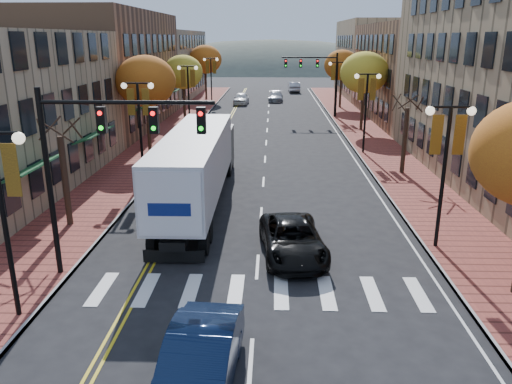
{
  "coord_description": "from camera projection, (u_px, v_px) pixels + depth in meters",
  "views": [
    {
      "loc": [
        0.55,
        -13.78,
        8.6
      ],
      "look_at": [
        -0.15,
        6.79,
        2.2
      ],
      "focal_mm": 35.0,
      "sensor_mm": 36.0,
      "label": 1
    }
  ],
  "objects": [
    {
      "name": "ground",
      "position": [
        254.0,
        322.0,
        15.72
      ],
      "size": [
        200.0,
        200.0,
        0.0
      ],
      "primitive_type": "plane",
      "color": "black",
      "rests_on": "ground"
    },
    {
      "name": "sidewalk_left",
      "position": [
        172.0,
        132.0,
        47.01
      ],
      "size": [
        4.0,
        85.0,
        0.15
      ],
      "primitive_type": "cube",
      "color": "brown",
      "rests_on": "ground"
    },
    {
      "name": "sidewalk_right",
      "position": [
        363.0,
        133.0,
        46.42
      ],
      "size": [
        4.0,
        85.0,
        0.15
      ],
      "primitive_type": "cube",
      "color": "brown",
      "rests_on": "ground"
    },
    {
      "name": "building_left_mid",
      "position": [
        95.0,
        70.0,
        48.99
      ],
      "size": [
        12.0,
        24.0,
        11.0
      ],
      "primitive_type": "cube",
      "color": "brown",
      "rests_on": "ground"
    },
    {
      "name": "building_left_far",
      "position": [
        154.0,
        65.0,
        73.07
      ],
      "size": [
        12.0,
        26.0,
        9.5
      ],
      "primitive_type": "cube",
      "color": "#9E8966",
      "rests_on": "ground"
    },
    {
      "name": "building_right_mid",
      "position": [
        440.0,
        72.0,
        53.72
      ],
      "size": [
        15.0,
        24.0,
        10.0
      ],
      "primitive_type": "cube",
      "color": "brown",
      "rests_on": "ground"
    },
    {
      "name": "building_right_far",
      "position": [
        393.0,
        59.0,
        74.56
      ],
      "size": [
        15.0,
        20.0,
        11.0
      ],
      "primitive_type": "cube",
      "color": "#9E8966",
      "rests_on": "ground"
    },
    {
      "name": "tree_left_a",
      "position": [
        65.0,
        181.0,
        22.98
      ],
      "size": [
        0.28,
        0.28,
        4.2
      ],
      "color": "#382619",
      "rests_on": "sidewalk_left"
    },
    {
      "name": "tree_left_b",
      "position": [
        146.0,
        81.0,
        37.3
      ],
      "size": [
        4.48,
        4.48,
        7.21
      ],
      "color": "#382619",
      "rests_on": "sidewalk_left"
    },
    {
      "name": "tree_left_c",
      "position": [
        183.0,
        72.0,
        52.68
      ],
      "size": [
        4.16,
        4.16,
        6.69
      ],
      "color": "#382619",
      "rests_on": "sidewalk_left"
    },
    {
      "name": "tree_left_d",
      "position": [
        205.0,
        60.0,
        69.7
      ],
      "size": [
        4.61,
        4.61,
        7.42
      ],
      "color": "#382619",
      "rests_on": "sidewalk_left"
    },
    {
      "name": "tree_right_b",
      "position": [
        404.0,
        141.0,
        31.94
      ],
      "size": [
        0.28,
        0.28,
        4.2
      ],
      "color": "#382619",
      "rests_on": "sidewalk_right"
    },
    {
      "name": "tree_right_c",
      "position": [
        364.0,
        73.0,
        46.26
      ],
      "size": [
        4.48,
        4.48,
        7.21
      ],
      "color": "#382619",
      "rests_on": "sidewalk_right"
    },
    {
      "name": "tree_right_d",
      "position": [
        342.0,
        65.0,
        61.57
      ],
      "size": [
        4.35,
        4.35,
        7.0
      ],
      "color": "#382619",
      "rests_on": "sidewalk_right"
    },
    {
      "name": "lamp_left_b",
      "position": [
        139.0,
        112.0,
        29.96
      ],
      "size": [
        1.96,
        0.36,
        6.05
      ],
      "color": "black",
      "rests_on": "ground"
    },
    {
      "name": "lamp_left_c",
      "position": [
        188.0,
        85.0,
        47.13
      ],
      "size": [
        1.96,
        0.36,
        6.05
      ],
      "color": "black",
      "rests_on": "ground"
    },
    {
      "name": "lamp_left_d",
      "position": [
        211.0,
        72.0,
        64.31
      ],
      "size": [
        1.96,
        0.36,
        6.05
      ],
      "color": "black",
      "rests_on": "ground"
    },
    {
      "name": "lamp_right_a",
      "position": [
        446.0,
        150.0,
        19.93
      ],
      "size": [
        1.96,
        0.36,
        6.05
      ],
      "color": "black",
      "rests_on": "ground"
    },
    {
      "name": "lamp_right_b",
      "position": [
        366.0,
        98.0,
        37.11
      ],
      "size": [
        1.96,
        0.36,
        6.05
      ],
      "color": "black",
      "rests_on": "ground"
    },
    {
      "name": "lamp_right_c",
      "position": [
        337.0,
        78.0,
        54.28
      ],
      "size": [
        1.96,
        0.36,
        6.05
      ],
      "color": "black",
      "rests_on": "ground"
    },
    {
      "name": "traffic_mast_near",
      "position": [
        99.0,
        148.0,
        17.3
      ],
      "size": [
        6.1,
        0.35,
        7.0
      ],
      "color": "black",
      "rests_on": "ground"
    },
    {
      "name": "traffic_mast_far",
      "position": [
        319.0,
        72.0,
        54.16
      ],
      "size": [
        6.1,
        0.34,
        7.0
      ],
      "color": "black",
      "rests_on": "ground"
    },
    {
      "name": "semi_truck",
      "position": [
        199.0,
        161.0,
        26.26
      ],
      "size": [
        2.71,
        16.24,
        4.06
      ],
      "rotation": [
        0.0,
        0.0,
        0.01
      ],
      "color": "black",
      "rests_on": "ground"
    },
    {
      "name": "navy_sedan",
      "position": [
        199.0,
        363.0,
        12.49
      ],
      "size": [
        2.01,
        4.97,
        1.61
      ],
      "primitive_type": "imported",
      "rotation": [
        0.0,
        0.0,
        -0.06
      ],
      "color": "#0C1933",
      "rests_on": "ground"
    },
    {
      "name": "black_suv",
      "position": [
        293.0,
        239.0,
        20.34
      ],
      "size": [
        2.93,
        5.44,
        1.45
      ],
      "primitive_type": "imported",
      "rotation": [
        0.0,
        0.0,
        0.1
      ],
      "color": "black",
      "rests_on": "ground"
    },
    {
      "name": "car_far_white",
      "position": [
        241.0,
        98.0,
        66.48
      ],
      "size": [
        2.06,
        4.69,
        1.57
      ],
      "primitive_type": "imported",
      "rotation": [
        0.0,
        0.0,
        -0.05
      ],
      "color": "white",
      "rests_on": "ground"
    },
    {
      "name": "car_far_silver",
      "position": [
        276.0,
        96.0,
        69.5
      ],
      "size": [
        2.11,
        4.78,
        1.36
      ],
      "primitive_type": "imported",
      "rotation": [
        0.0,
        0.0,
        -0.04
      ],
      "color": "#95969C",
      "rests_on": "ground"
    },
    {
      "name": "car_far_oncoming",
      "position": [
        294.0,
        87.0,
        81.34
      ],
      "size": [
        1.92,
        5.03,
        1.64
      ],
      "primitive_type": "imported",
      "rotation": [
        0.0,
        0.0,
        3.18
      ],
      "color": "#AEAEB6",
      "rests_on": "ground"
    }
  ]
}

